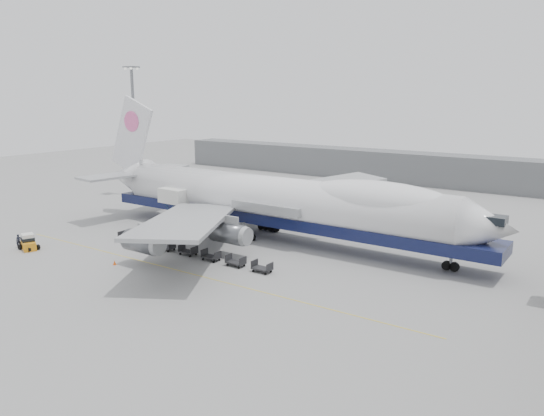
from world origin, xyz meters
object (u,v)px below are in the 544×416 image
Objects in this scene: airliner at (278,200)px; catering_truck at (175,206)px; baggage_tug at (28,243)px; ground_worker at (19,241)px.

catering_truck is (-16.68, -3.48, -2.18)m from airliner.
airliner reaches higher than baggage_tug.
ground_worker is (-1.89, -0.25, -0.02)m from baggage_tug.
ground_worker is (-9.47, -19.80, -2.54)m from catering_truck.
baggage_tug is (-24.26, -23.04, -4.70)m from airliner.
baggage_tug is at bearing -109.00° from catering_truck.
catering_truck is at bearing 91.65° from baggage_tug.
airliner reaches higher than ground_worker.
ground_worker is at bearing -113.37° from catering_truck.
airliner is 33.79m from baggage_tug.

